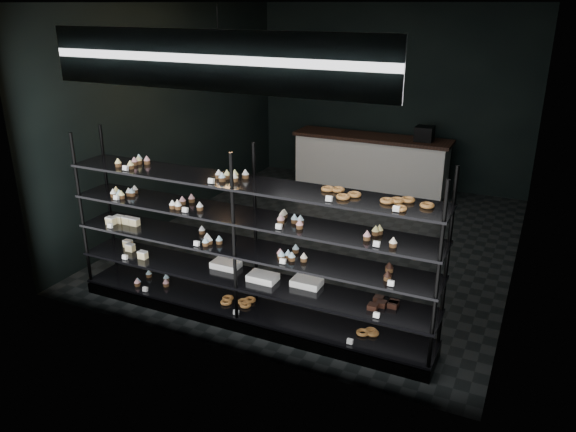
{
  "coord_description": "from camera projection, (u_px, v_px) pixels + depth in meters",
  "views": [
    {
      "loc": [
        2.64,
        -6.99,
        3.21
      ],
      "look_at": [
        0.24,
        -1.9,
        1.05
      ],
      "focal_mm": 35.0,
      "sensor_mm": 36.0,
      "label": 1
    }
  ],
  "objects": [
    {
      "name": "room",
      "position": [
        332.0,
        129.0,
        7.54
      ],
      "size": [
        5.01,
        6.01,
        3.2
      ],
      "color": "black",
      "rests_on": "ground"
    },
    {
      "name": "display_shelf",
      "position": [
        244.0,
        267.0,
        5.81
      ],
      "size": [
        4.0,
        0.5,
        1.91
      ],
      "color": "black",
      "rests_on": "room"
    },
    {
      "name": "signage",
      "position": [
        209.0,
        61.0,
        4.65
      ],
      "size": [
        3.3,
        0.05,
        0.5
      ],
      "color": "#0E1146",
      "rests_on": "room"
    },
    {
      "name": "pendant_lamp",
      "position": [
        219.0,
        67.0,
        6.95
      ],
      "size": [
        0.34,
        0.34,
        0.9
      ],
      "color": "black",
      "rests_on": "room"
    },
    {
      "name": "service_counter",
      "position": [
        371.0,
        162.0,
        10.11
      ],
      "size": [
        2.8,
        0.65,
        1.23
      ],
      "color": "silver",
      "rests_on": "room"
    }
  ]
}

